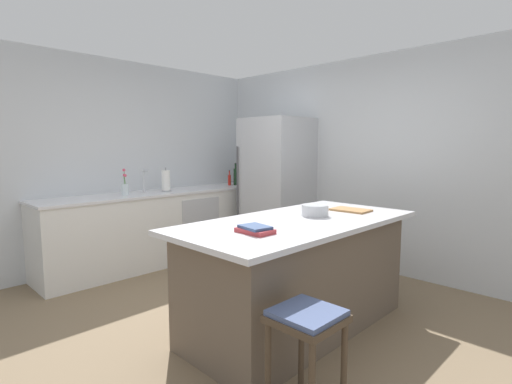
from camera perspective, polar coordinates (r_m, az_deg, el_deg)
ground_plane at (r=3.50m, az=-2.46°, el=-18.91°), size 7.20×7.20×0.00m
wall_rear at (r=4.97m, az=16.91°, el=3.97°), size 6.00×0.10×2.60m
wall_left at (r=5.23m, az=-21.14°, el=3.93°), size 0.10×6.00×2.60m
counter_run_left at (r=5.26m, az=-13.59°, el=-4.95°), size 0.67×3.13×0.93m
kitchen_island at (r=3.30m, az=6.23°, el=-11.85°), size 1.03×2.15×0.92m
refrigerator at (r=5.33m, az=3.07°, el=0.61°), size 0.81×0.79×1.89m
bar_stool at (r=2.27m, az=7.49°, el=-19.53°), size 0.36×0.36×0.62m
sink_faucet at (r=5.10m, az=-16.17°, el=1.68°), size 0.15×0.05×0.30m
flower_vase at (r=4.89m, az=-18.80°, el=0.63°), size 0.09×0.09×0.32m
paper_towel_roll at (r=5.18m, az=-13.16°, el=1.58°), size 0.14×0.14×0.31m
gin_bottle at (r=6.09m, az=-2.16°, el=2.34°), size 0.07×0.07×0.30m
vinegar_bottle at (r=5.99m, az=-2.61°, el=2.21°), size 0.05×0.05×0.28m
wine_bottle at (r=5.88m, az=-3.02°, el=2.35°), size 0.07×0.07×0.33m
hot_sauce_bottle at (r=5.86m, az=-3.95°, el=1.84°), size 0.05×0.05×0.22m
cookbook_stack at (r=2.68m, az=-0.14°, el=-5.56°), size 0.25×0.19×0.05m
mixing_bowl at (r=3.36m, az=8.71°, el=-2.71°), size 0.23×0.23×0.10m
cutting_board at (r=3.70m, az=13.81°, el=-2.59°), size 0.35×0.24×0.02m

